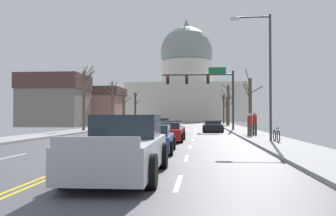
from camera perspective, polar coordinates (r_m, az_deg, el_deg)
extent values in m
cube|color=#4C4C52|center=(22.95, -5.05, -5.39)|extent=(14.00, 180.00, 0.06)
cube|color=yellow|center=(22.97, -5.35, -5.31)|extent=(0.10, 176.40, 0.00)
cube|color=yellow|center=(22.93, -4.76, -5.32)|extent=(0.10, 176.40, 0.00)
cube|color=silver|center=(9.00, 1.63, -11.68)|extent=(0.12, 2.20, 0.00)
cube|color=silver|center=(14.14, 2.92, -7.86)|extent=(0.12, 2.20, 0.00)
cube|color=silver|center=(19.31, 3.52, -6.08)|extent=(0.12, 2.20, 0.00)
cube|color=silver|center=(24.49, 3.86, -5.06)|extent=(0.12, 2.20, 0.00)
cube|color=silver|center=(29.68, 4.08, -4.39)|extent=(0.12, 2.20, 0.00)
cube|color=silver|center=(34.87, 4.24, -3.92)|extent=(0.12, 2.20, 0.00)
cube|color=silver|center=(40.07, 4.36, -3.57)|extent=(0.12, 2.20, 0.00)
cube|color=silver|center=(45.26, 4.44, -3.30)|extent=(0.12, 2.20, 0.00)
cube|color=silver|center=(50.46, 4.51, -3.09)|extent=(0.12, 2.20, 0.00)
cube|color=silver|center=(55.66, 4.57, -2.92)|extent=(0.12, 2.20, 0.00)
cube|color=silver|center=(60.86, 4.62, -2.77)|extent=(0.12, 2.20, 0.00)
cube|color=silver|center=(66.05, 4.66, -2.65)|extent=(0.12, 2.20, 0.00)
cube|color=silver|center=(71.25, 4.69, -2.55)|extent=(0.12, 2.20, 0.00)
cube|color=silver|center=(76.45, 4.72, -2.46)|extent=(0.12, 2.20, 0.00)
cube|color=silver|center=(81.65, 4.75, -2.38)|extent=(0.12, 2.20, 0.00)
cube|color=silver|center=(86.85, 4.77, -2.31)|extent=(0.12, 2.20, 0.00)
cube|color=silver|center=(16.01, -23.18, -6.99)|extent=(0.12, 2.20, 0.00)
cube|color=silver|center=(20.72, -16.32, -5.70)|extent=(0.12, 2.20, 0.00)
cube|color=silver|center=(25.62, -12.05, -4.86)|extent=(0.12, 2.20, 0.00)
cube|color=silver|center=(30.62, -9.17, -4.28)|extent=(0.12, 2.20, 0.00)
cube|color=silver|center=(35.68, -7.10, -3.85)|extent=(0.12, 2.20, 0.00)
cube|color=silver|center=(40.77, -5.55, -3.53)|extent=(0.12, 2.20, 0.00)
cube|color=silver|center=(45.89, -4.34, -3.27)|extent=(0.12, 2.20, 0.00)
cube|color=silver|center=(51.02, -3.38, -3.07)|extent=(0.12, 2.20, 0.00)
cube|color=silver|center=(56.16, -2.60, -2.90)|extent=(0.12, 2.20, 0.00)
cube|color=silver|center=(61.32, -1.94, -2.76)|extent=(0.12, 2.20, 0.00)
cube|color=silver|center=(66.48, -1.39, -2.65)|extent=(0.12, 2.20, 0.00)
cube|color=silver|center=(71.65, -0.92, -2.54)|extent=(0.12, 2.20, 0.00)
cube|color=silver|center=(76.82, -0.51, -2.46)|extent=(0.12, 2.20, 0.00)
cube|color=silver|center=(82.00, -0.15, -2.38)|extent=(0.12, 2.20, 0.00)
cube|color=silver|center=(87.17, 0.16, -2.31)|extent=(0.12, 2.20, 0.00)
cube|color=#959595|center=(23.02, 16.35, -5.09)|extent=(3.00, 180.00, 0.14)
cube|color=#959595|center=(25.83, -24.01, -4.60)|extent=(3.00, 180.00, 0.14)
cylinder|color=#28282D|center=(40.24, 10.20, 1.24)|extent=(0.22, 0.22, 6.44)
cylinder|color=#28282D|center=(40.30, 4.63, 5.24)|extent=(7.80, 0.16, 0.16)
cube|color=black|center=(40.25, 6.30, 4.45)|extent=(0.32, 0.28, 0.92)
sphere|color=red|center=(40.12, 6.30, 4.87)|extent=(0.22, 0.22, 0.22)
sphere|color=#332B05|center=(40.09, 6.30, 4.47)|extent=(0.22, 0.22, 0.22)
sphere|color=black|center=(40.07, 6.30, 4.07)|extent=(0.22, 0.22, 0.22)
cube|color=black|center=(40.27, 2.96, 4.44)|extent=(0.32, 0.28, 0.92)
sphere|color=red|center=(40.14, 2.95, 4.86)|extent=(0.22, 0.22, 0.22)
sphere|color=#332B05|center=(40.11, 2.95, 4.46)|extent=(0.22, 0.22, 0.22)
sphere|color=black|center=(40.09, 2.95, 4.06)|extent=(0.22, 0.22, 0.22)
cube|color=black|center=(40.41, -0.04, 4.42)|extent=(0.32, 0.28, 0.92)
sphere|color=red|center=(40.28, -0.06, 4.84)|extent=(0.22, 0.22, 0.22)
sphere|color=#332B05|center=(40.25, -0.06, 4.44)|extent=(0.22, 0.22, 0.22)
sphere|color=black|center=(40.22, -0.06, 4.04)|extent=(0.22, 0.22, 0.22)
cube|color=#146033|center=(40.42, 7.74, 5.87)|extent=(1.90, 0.06, 0.70)
cylinder|color=#333338|center=(22.50, 15.80, 4.66)|extent=(0.14, 0.14, 7.57)
cylinder|color=#333338|center=(22.99, 13.16, 13.74)|extent=(2.06, 0.09, 0.09)
cube|color=#B2B2AD|center=(22.85, 10.53, 13.64)|extent=(0.56, 0.24, 0.16)
cube|color=beige|center=(105.03, 2.92, 0.77)|extent=(32.52, 19.54, 10.63)
cylinder|color=beige|center=(105.69, 2.91, 5.47)|extent=(14.96, 14.96, 6.71)
sphere|color=gray|center=(106.55, 2.91, 8.67)|extent=(15.04, 15.04, 15.04)
cone|color=gray|center=(108.40, 2.90, 13.22)|extent=(1.80, 1.80, 2.40)
cube|color=black|center=(37.03, 7.04, -3.04)|extent=(1.85, 4.27, 0.61)
cube|color=#232D38|center=(36.89, 7.05, -2.26)|extent=(1.60, 1.87, 0.39)
cylinder|color=black|center=(38.31, 5.61, -3.20)|extent=(0.23, 0.64, 0.64)
cylinder|color=black|center=(38.40, 8.27, -3.19)|extent=(0.23, 0.64, 0.64)
cylinder|color=black|center=(35.68, 5.73, -3.34)|extent=(0.23, 0.64, 0.64)
cylinder|color=black|center=(35.78, 8.58, -3.33)|extent=(0.23, 0.64, 0.64)
cube|color=silver|center=(30.80, 0.81, -3.35)|extent=(1.84, 4.67, 0.68)
cube|color=#232D38|center=(30.45, 0.78, -2.36)|extent=(1.57, 2.00, 0.39)
cylinder|color=black|center=(32.29, -0.60, -3.57)|extent=(0.24, 0.65, 0.64)
cylinder|color=black|center=(32.20, 2.48, -3.58)|extent=(0.24, 0.65, 0.64)
cylinder|color=black|center=(29.43, -1.02, -3.80)|extent=(0.24, 0.65, 0.64)
cylinder|color=black|center=(29.34, 2.36, -3.81)|extent=(0.24, 0.65, 0.64)
cube|color=#B71414|center=(23.43, 0.10, -4.06)|extent=(1.81, 4.58, 0.65)
cube|color=#232D38|center=(23.17, 0.05, -2.79)|extent=(1.59, 2.17, 0.40)
cylinder|color=black|center=(24.94, -1.66, -4.26)|extent=(0.22, 0.64, 0.64)
cylinder|color=black|center=(24.79, 2.47, -4.28)|extent=(0.22, 0.64, 0.64)
cylinder|color=black|center=(22.13, -2.56, -4.64)|extent=(0.22, 0.64, 0.64)
cylinder|color=black|center=(21.96, 2.10, -4.67)|extent=(0.22, 0.64, 0.64)
cube|color=navy|center=(16.28, -2.60, -5.33)|extent=(1.95, 4.28, 0.62)
cube|color=#232D38|center=(15.89, -2.74, -3.49)|extent=(1.67, 2.15, 0.45)
cylinder|color=black|center=(17.70, -5.10, -5.49)|extent=(0.24, 0.65, 0.64)
cylinder|color=black|center=(17.52, 0.84, -5.54)|extent=(0.24, 0.65, 0.64)
cylinder|color=black|center=(15.12, -6.59, -6.22)|extent=(0.24, 0.65, 0.64)
cylinder|color=black|center=(14.91, 0.37, -6.29)|extent=(0.24, 0.65, 0.64)
cube|color=#ADB2B7|center=(9.89, -7.26, -7.16)|extent=(2.04, 5.46, 0.79)
cube|color=#1E2833|center=(10.59, -6.44, -2.85)|extent=(1.82, 1.88, 0.66)
cube|color=#ADB2B7|center=(7.28, -11.36, -5.30)|extent=(1.78, 0.13, 0.22)
cylinder|color=black|center=(11.71, -10.37, -7.27)|extent=(0.29, 0.81, 0.80)
cylinder|color=black|center=(11.38, -0.81, -7.46)|extent=(0.29, 0.81, 0.80)
cylinder|color=black|center=(8.62, -15.84, -9.43)|extent=(0.29, 0.81, 0.80)
cylinder|color=black|center=(8.17, -2.77, -9.92)|extent=(0.29, 0.81, 0.80)
cube|color=navy|center=(49.13, -5.98, -2.61)|extent=(1.92, 4.33, 0.58)
cube|color=#232D38|center=(49.30, -5.95, -2.02)|extent=(1.64, 2.06, 0.43)
cylinder|color=black|center=(47.68, -5.18, -2.81)|extent=(0.24, 0.65, 0.64)
cylinder|color=black|center=(47.99, -7.32, -2.80)|extent=(0.24, 0.65, 0.64)
cylinder|color=black|center=(50.30, -4.71, -2.73)|extent=(0.24, 0.65, 0.64)
cylinder|color=black|center=(50.60, -6.74, -2.72)|extent=(0.24, 0.65, 0.64)
cube|color=#1E7247|center=(58.97, -0.67, -2.33)|extent=(1.81, 4.56, 0.70)
cube|color=#232D38|center=(59.20, -0.64, -1.80)|extent=(1.59, 1.93, 0.39)
cylinder|color=black|center=(57.49, 0.08, -2.55)|extent=(0.22, 0.64, 0.64)
cylinder|color=black|center=(57.68, -1.70, -2.54)|extent=(0.22, 0.64, 0.64)
cylinder|color=black|center=(60.30, 0.33, -2.49)|extent=(0.22, 0.64, 0.64)
cylinder|color=black|center=(60.48, -1.38, -2.48)|extent=(0.22, 0.64, 0.64)
cube|color=navy|center=(69.89, -2.61, -2.19)|extent=(1.81, 4.35, 0.62)
cube|color=#232D38|center=(70.26, -2.57, -1.75)|extent=(1.58, 2.02, 0.44)
cylinder|color=black|center=(68.46, -2.01, -2.34)|extent=(0.23, 0.64, 0.64)
cylinder|color=black|center=(68.68, -3.48, -2.33)|extent=(0.23, 0.64, 0.64)
cylinder|color=black|center=(71.12, -1.76, -2.30)|extent=(0.23, 0.64, 0.64)
cylinder|color=black|center=(71.34, -3.18, -2.29)|extent=(0.23, 0.64, 0.64)
cube|color=#8C6656|center=(67.64, -12.92, -0.36)|extent=(13.18, 8.71, 5.26)
cube|color=#47332D|center=(67.77, -12.91, 2.48)|extent=(13.71, 9.06, 1.47)
cube|color=slate|center=(57.80, -17.40, -0.03)|extent=(8.98, 7.84, 5.59)
cube|color=#47332D|center=(58.01, -17.37, 3.87)|extent=(9.34, 8.15, 2.30)
cylinder|color=#4C3D2D|center=(33.75, 12.79, 0.43)|extent=(0.32, 0.32, 4.92)
cylinder|color=#4C3D2D|center=(33.67, 13.72, 2.80)|extent=(1.13, 0.54, 0.70)
cylinder|color=#4C3D2D|center=(33.38, 12.44, 4.75)|extent=(0.60, 1.09, 1.35)
cylinder|color=#4C3D2D|center=(34.24, 12.44, 2.92)|extent=(0.39, 0.97, 1.43)
cylinder|color=#4C3D2D|center=(33.28, 12.30, 2.49)|extent=(0.81, 1.09, 1.42)
cylinder|color=brown|center=(38.05, -13.11, 1.11)|extent=(0.29, 0.29, 6.07)
cylinder|color=brown|center=(38.79, -13.05, 5.52)|extent=(0.36, 1.05, 1.23)
cylinder|color=brown|center=(38.26, -12.37, 5.03)|extent=(1.01, 0.42, 1.37)
cylinder|color=brown|center=(38.41, -12.51, 4.54)|extent=(0.73, 0.72, 0.78)
cylinder|color=brown|center=(37.92, -12.40, 5.56)|extent=(1.18, 0.53, 1.22)
cylinder|color=brown|center=(38.75, -12.83, 5.62)|extent=(0.13, 1.05, 1.31)
cylinder|color=brown|center=(38.40, -12.28, 4.96)|extent=(1.05, 0.75, 1.12)
cylinder|color=brown|center=(37.87, -14.01, 4.53)|extent=(1.04, 1.14, 0.84)
cylinder|color=#423328|center=(67.39, 8.75, -0.19)|extent=(0.27, 0.27, 5.43)
cylinder|color=#423328|center=(68.13, 8.94, 0.49)|extent=(0.64, 1.48, 1.05)
cylinder|color=#423328|center=(67.46, 9.32, 2.33)|extent=(1.42, 0.27, 1.47)
cylinder|color=#423328|center=(66.86, 8.62, 1.31)|extent=(0.46, 1.21, 0.82)
cylinder|color=#423328|center=(66.96, 8.85, 1.32)|extent=(0.30, 1.08, 1.28)
cylinder|color=#423328|center=(67.05, 8.46, 1.76)|extent=(0.80, 0.88, 1.31)
cylinder|color=#423328|center=(66.89, 8.89, 0.42)|extent=(0.37, 1.11, 0.91)
cylinder|color=brown|center=(59.37, -6.99, -0.09)|extent=(0.39, 0.39, 5.36)
cylinder|color=brown|center=(59.71, -6.63, 1.81)|extent=(0.70, 0.76, 0.54)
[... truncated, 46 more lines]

